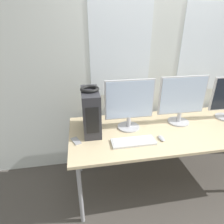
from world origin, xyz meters
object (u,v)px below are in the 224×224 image
(headphones, at_px, (90,89))
(mouse, at_px, (161,138))
(pc_tower, at_px, (91,111))
(keyboard, at_px, (133,142))
(monitor_right_near, at_px, (182,99))
(monitor_main, at_px, (129,103))
(cell_phone, at_px, (76,141))

(headphones, distance_m, mouse, 0.86)
(pc_tower, xyz_separation_m, keyboard, (0.38, -0.31, -0.21))
(pc_tower, distance_m, monitor_right_near, 1.01)
(monitor_right_near, height_order, keyboard, monitor_right_near)
(monitor_main, bearing_deg, mouse, -47.49)
(monitor_main, relative_size, cell_phone, 3.70)
(monitor_main, distance_m, cell_phone, 0.66)
(headphones, relative_size, keyboard, 0.44)
(pc_tower, relative_size, keyboard, 1.05)
(headphones, bearing_deg, monitor_main, -2.18)
(monitor_right_near, distance_m, keyboard, 0.76)
(mouse, distance_m, cell_phone, 0.84)
(mouse, bearing_deg, keyboard, -178.21)
(mouse, bearing_deg, monitor_right_near, 41.63)
(keyboard, relative_size, cell_phone, 2.90)
(pc_tower, distance_m, monitor_main, 0.41)
(cell_phone, bearing_deg, monitor_main, -6.37)
(pc_tower, bearing_deg, monitor_right_near, 0.22)
(headphones, height_order, monitor_main, monitor_main)
(keyboard, height_order, mouse, mouse)
(pc_tower, relative_size, monitor_right_near, 0.82)
(monitor_main, distance_m, keyboard, 0.40)
(cell_phone, bearing_deg, headphones, 25.18)
(headphones, bearing_deg, cell_phone, -131.35)
(monitor_right_near, xyz_separation_m, keyboard, (-0.63, -0.31, -0.28))
(pc_tower, bearing_deg, monitor_main, -2.06)
(pc_tower, bearing_deg, headphones, 90.00)
(cell_phone, bearing_deg, monitor_right_near, -14.07)
(keyboard, bearing_deg, headphones, 140.58)
(pc_tower, height_order, monitor_right_near, monitor_right_near)
(cell_phone, bearing_deg, mouse, -30.91)
(mouse, bearing_deg, headphones, 155.70)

